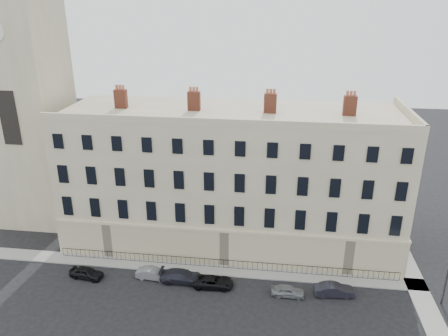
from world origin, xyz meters
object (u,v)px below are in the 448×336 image
at_px(car_a, 86,273).
at_px(car_f, 334,290).
at_px(car_c, 182,276).
at_px(car_e, 288,291).
at_px(car_b, 153,274).
at_px(car_d, 213,282).

relative_size(car_a, car_f, 0.93).
distance_m(car_c, car_f, 14.68).
bearing_deg(car_e, car_f, -79.88).
height_order(car_b, car_c, car_c).
distance_m(car_b, car_d, 6.18).
relative_size(car_b, car_e, 1.07).
distance_m(car_e, car_f, 4.36).
bearing_deg(car_b, car_d, -90.95).
bearing_deg(car_f, car_a, 85.70).
height_order(car_c, car_e, car_c).
xyz_separation_m(car_b, car_c, (2.96, -0.17, 0.07)).
distance_m(car_b, car_c, 2.96).
bearing_deg(car_d, car_a, 88.37).
distance_m(car_a, car_c, 9.61).
xyz_separation_m(car_d, car_e, (7.16, -0.47, -0.01)).
bearing_deg(car_c, car_f, -91.45).
bearing_deg(car_c, car_b, 86.01).
bearing_deg(car_e, car_d, 88.19).
xyz_separation_m(car_a, car_b, (6.64, 0.73, -0.02)).
distance_m(car_d, car_e, 7.18).
xyz_separation_m(car_c, car_d, (3.20, -0.36, -0.09)).
bearing_deg(car_d, car_e, -96.31).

